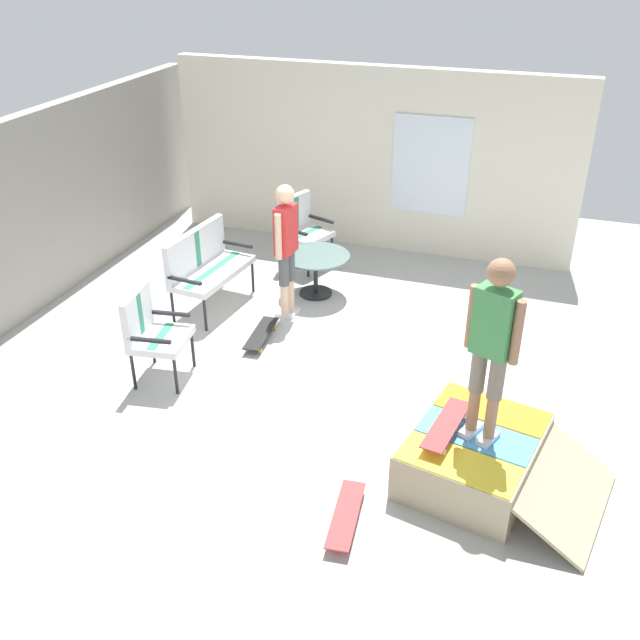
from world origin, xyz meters
TOP-DOWN VIEW (x-y plane):
  - ground_plane at (0.00, 0.00)m, footprint 12.00×12.00m
  - house_facade at (3.80, 0.49)m, footprint 0.23×6.00m
  - skate_ramp at (-1.07, -1.83)m, footprint 1.59×1.87m
  - patio_bench at (1.15, 1.93)m, footprint 1.30×0.67m
  - patio_chair_near_house at (2.74, 1.21)m, footprint 0.77×0.73m
  - patio_chair_by_wall at (-0.55, 1.71)m, footprint 0.70×0.64m
  - patio_table at (1.90, 0.70)m, footprint 0.90×0.90m
  - person_watching at (1.25, 0.85)m, footprint 0.48×0.26m
  - person_skater at (-1.08, -1.83)m, footprint 0.33×0.45m
  - skateboard_by_bench at (0.54, 0.92)m, footprint 0.81×0.27m
  - skateboard_spare at (-1.98, -0.90)m, footprint 0.82×0.28m
  - skateboard_on_ramp at (-1.13, -1.54)m, footprint 0.82×0.32m

SIDE VIEW (x-z plane):
  - ground_plane at x=0.00m, z-range -0.10..0.00m
  - skateboard_by_bench at x=0.54m, z-range 0.03..0.14m
  - skateboard_spare at x=-1.98m, z-range 0.03..0.14m
  - skate_ramp at x=-1.07m, z-range 0.00..0.47m
  - patio_table at x=1.90m, z-range 0.12..0.69m
  - skateboard_on_ramp at x=-1.13m, z-range 0.50..0.60m
  - patio_chair_near_house at x=2.74m, z-range 0.10..1.12m
  - patio_chair_by_wall at x=-0.55m, z-range 0.10..1.12m
  - patio_bench at x=1.15m, z-range 0.11..1.13m
  - person_watching at x=1.25m, z-range 0.14..1.85m
  - house_facade at x=3.80m, z-range 0.00..2.66m
  - person_skater at x=-1.08m, z-range 0.61..2.28m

